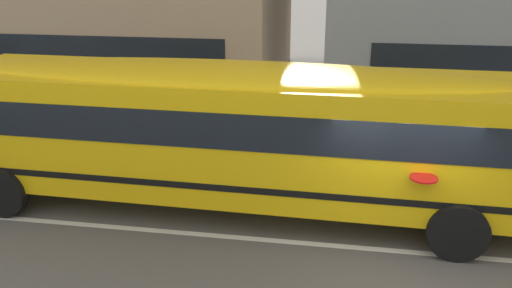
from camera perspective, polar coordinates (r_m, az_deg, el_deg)
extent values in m
plane|color=#54514F|center=(10.06, 14.91, -11.37)|extent=(400.00, 400.00, 0.00)
cube|color=gray|center=(17.01, 12.82, 1.90)|extent=(120.00, 3.00, 0.01)
cube|color=silver|center=(10.06, 14.91, -11.36)|extent=(110.00, 0.16, 0.01)
cube|color=yellow|center=(10.76, -3.22, 1.53)|extent=(11.93, 2.96, 2.37)
cube|color=black|center=(10.63, -3.26, 3.72)|extent=(11.22, 2.99, 0.69)
cube|color=black|center=(11.00, -3.15, -1.94)|extent=(11.95, 2.99, 0.13)
ellipsoid|color=yellow|center=(10.45, -3.35, 7.72)|extent=(11.45, 2.74, 0.39)
cylinder|color=red|center=(9.16, 18.12, -3.61)|extent=(0.49, 0.49, 0.03)
cylinder|color=black|center=(12.32, 19.36, -3.08)|extent=(1.09, 0.33, 1.08)
cylinder|color=black|center=(9.91, 21.45, -9.06)|extent=(1.09, 0.33, 1.08)
cylinder|color=black|center=(14.01, -19.98, -0.39)|extent=(1.09, 0.33, 1.08)
cylinder|color=black|center=(11.95, -26.34, -4.78)|extent=(1.09, 0.33, 1.08)
cube|color=black|center=(21.01, -22.44, 9.66)|extent=(13.81, 0.04, 1.10)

